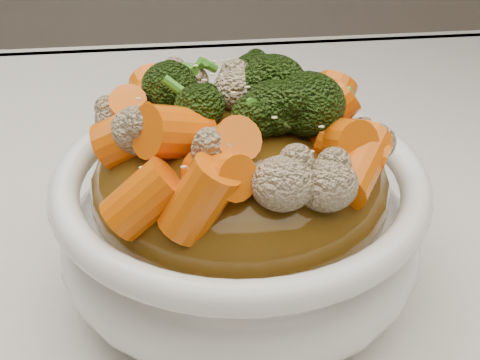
{
  "coord_description": "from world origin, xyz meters",
  "views": [
    {
      "loc": [
        -0.02,
        -0.35,
        1.05
      ],
      "look_at": [
        0.02,
        -0.01,
        0.83
      ],
      "focal_mm": 50.0,
      "sensor_mm": 36.0,
      "label": 1
    }
  ],
  "objects": [
    {
      "name": "tablecloth",
      "position": [
        0.0,
        0.0,
        0.73
      ],
      "size": [
        1.2,
        0.8,
        0.04
      ],
      "primitive_type": "cube",
      "color": "silver",
      "rests_on": "dining_table"
    },
    {
      "name": "cauliflower",
      "position": [
        0.02,
        -0.01,
        0.89
      ],
      "size": [
        0.18,
        0.18,
        0.04
      ],
      "primitive_type": null,
      "rotation": [
        0.0,
        0.0,
        0.01
      ],
      "color": "tan",
      "rests_on": "sauce_base"
    },
    {
      "name": "carrots",
      "position": [
        0.02,
        -0.01,
        0.89
      ],
      "size": [
        0.18,
        0.18,
        0.05
      ],
      "primitive_type": null,
      "rotation": [
        0.0,
        0.0,
        0.01
      ],
      "color": "#E96107",
      "rests_on": "sauce_base"
    },
    {
      "name": "bowl",
      "position": [
        0.02,
        -0.01,
        0.79
      ],
      "size": [
        0.23,
        0.23,
        0.09
      ],
      "primitive_type": null,
      "rotation": [
        0.0,
        0.0,
        0.01
      ],
      "color": "white",
      "rests_on": "tablecloth"
    },
    {
      "name": "broccoli",
      "position": [
        0.02,
        -0.01,
        0.89
      ],
      "size": [
        0.18,
        0.18,
        0.05
      ],
      "primitive_type": null,
      "rotation": [
        0.0,
        0.0,
        0.01
      ],
      "color": "black",
      "rests_on": "sauce_base"
    },
    {
      "name": "sesame_seeds",
      "position": [
        0.02,
        -0.01,
        0.89
      ],
      "size": [
        0.16,
        0.16,
        0.01
      ],
      "primitive_type": null,
      "rotation": [
        0.0,
        0.0,
        0.01
      ],
      "color": "beige",
      "rests_on": "sauce_base"
    },
    {
      "name": "sauce_base",
      "position": [
        0.02,
        -0.01,
        0.82
      ],
      "size": [
        0.18,
        0.18,
        0.1
      ],
      "primitive_type": "ellipsoid",
      "rotation": [
        0.0,
        0.0,
        0.01
      ],
      "color": "#593A0F",
      "rests_on": "bowl"
    },
    {
      "name": "scallions",
      "position": [
        0.02,
        -0.01,
        0.89
      ],
      "size": [
        0.14,
        0.14,
        0.02
      ],
      "primitive_type": null,
      "rotation": [
        0.0,
        0.0,
        0.01
      ],
      "color": "#3E8C20",
      "rests_on": "sauce_base"
    }
  ]
}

